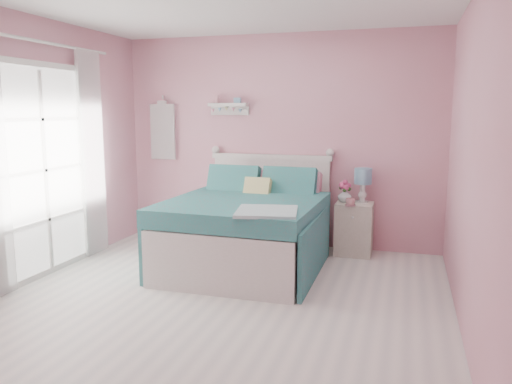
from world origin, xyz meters
The scene contains 12 objects.
floor centered at (0.00, 0.00, 0.00)m, with size 4.50×4.50×0.00m, color white.
room_shell centered at (0.00, 0.00, 1.58)m, with size 4.50×4.50×4.50m.
bed centered at (-0.07, 1.26, 0.40)m, with size 1.59×1.98×1.14m.
nightstand centered at (0.99, 2.02, 0.31)m, with size 0.42×0.42×0.61m.
table_lamp centered at (1.07, 2.08, 0.89)m, with size 0.20×0.20×0.40m.
vase centered at (0.87, 2.03, 0.70)m, with size 0.16×0.16×0.17m, color silver.
teacup centered at (0.95, 1.84, 0.65)m, with size 0.11×0.11×0.08m, color pink.
roses centered at (0.86, 2.03, 0.82)m, with size 0.14×0.11×0.12m.
wall_shelf centered at (-0.63, 2.19, 1.73)m, with size 0.50×0.15×0.25m.
hanging_dress centered at (-1.55, 2.18, 1.40)m, with size 0.34×0.03×0.72m, color white.
french_door centered at (-1.97, 0.40, 1.07)m, with size 0.04×1.32×2.16m.
curtain_far centered at (-1.92, 1.14, 1.18)m, with size 0.04×0.40×2.32m, color white.
Camera 1 is at (1.54, -3.78, 1.68)m, focal length 35.00 mm.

